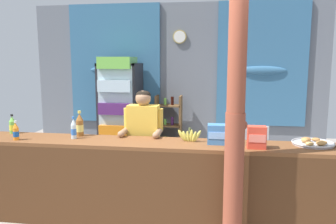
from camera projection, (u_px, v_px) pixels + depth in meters
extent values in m
plane|color=gray|center=(160.00, 193.00, 4.73)|extent=(7.85, 7.85, 0.00)
cube|color=slate|center=(176.00, 82.00, 6.34)|extent=(5.45, 0.12, 2.89)
cube|color=teal|center=(115.00, 64.00, 6.37)|extent=(1.74, 0.04, 2.21)
ellipsoid|color=teal|center=(115.00, 70.00, 6.37)|extent=(0.95, 0.10, 0.16)
cube|color=teal|center=(262.00, 64.00, 5.97)|extent=(1.57, 0.04, 2.21)
ellipsoid|color=teal|center=(262.00, 70.00, 5.97)|extent=(0.87, 0.10, 0.16)
cylinder|color=tan|center=(180.00, 37.00, 6.13)|extent=(0.25, 0.03, 0.25)
cylinder|color=white|center=(180.00, 37.00, 6.11)|extent=(0.21, 0.01, 0.21)
cube|color=beige|center=(130.00, 61.00, 6.33)|extent=(0.24, 0.02, 0.18)
cube|color=brown|center=(151.00, 143.00, 3.75)|extent=(4.11, 0.52, 0.04)
cube|color=#4E2E18|center=(147.00, 192.00, 3.59)|extent=(4.11, 0.04, 0.91)
cylinder|color=brown|center=(233.00, 183.00, 3.24)|extent=(0.19, 0.19, 1.37)
cylinder|color=brown|center=(238.00, 38.00, 3.03)|extent=(0.17, 0.17, 1.37)
ellipsoid|color=brown|center=(244.00, 125.00, 3.14)|extent=(0.06, 0.05, 0.08)
cube|color=#232328|center=(126.00, 111.00, 6.40)|extent=(0.69, 0.04, 1.80)
cube|color=#232328|center=(104.00, 113.00, 6.14)|extent=(0.04, 0.66, 1.80)
cube|color=#232328|center=(139.00, 114.00, 6.05)|extent=(0.04, 0.66, 1.80)
cube|color=#232328|center=(120.00, 64.00, 5.96)|extent=(0.69, 0.66, 0.04)
cube|color=#232328|center=(122.00, 159.00, 6.23)|extent=(0.69, 0.66, 0.08)
cube|color=silver|center=(116.00, 113.00, 5.78)|extent=(0.63, 0.02, 1.64)
cylinder|color=#B7B7BC|center=(131.00, 117.00, 5.71)|extent=(0.02, 0.02, 0.40)
cube|color=silver|center=(121.00, 133.00, 6.15)|extent=(0.61, 0.58, 0.02)
cube|color=orange|center=(119.00, 129.00, 6.00)|extent=(0.57, 0.54, 0.20)
cube|color=silver|center=(121.00, 112.00, 6.09)|extent=(0.61, 0.58, 0.02)
cube|color=#56286B|center=(119.00, 107.00, 5.94)|extent=(0.57, 0.54, 0.20)
cube|color=silver|center=(121.00, 91.00, 6.03)|extent=(0.61, 0.58, 0.02)
cube|color=silver|center=(118.00, 85.00, 5.88)|extent=(0.57, 0.54, 0.20)
cube|color=silver|center=(120.00, 69.00, 5.97)|extent=(0.61, 0.58, 0.02)
cube|color=#75C64C|center=(118.00, 63.00, 5.83)|extent=(0.57, 0.54, 0.20)
cube|color=brown|center=(157.00, 128.00, 6.23)|extent=(0.04, 0.28, 1.22)
cube|color=brown|center=(181.00, 129.00, 6.17)|extent=(0.04, 0.28, 1.22)
cube|color=brown|center=(169.00, 106.00, 6.13)|extent=(0.44, 0.28, 0.02)
cylinder|color=#75C64C|center=(165.00, 102.00, 6.13)|extent=(0.05, 0.05, 0.12)
cylinder|color=black|center=(172.00, 101.00, 6.11)|extent=(0.06, 0.06, 0.15)
cube|color=brown|center=(169.00, 125.00, 6.19)|extent=(0.44, 0.28, 0.02)
cylinder|color=#75C64C|center=(165.00, 122.00, 6.19)|extent=(0.05, 0.05, 0.10)
cylinder|color=#56286B|center=(172.00, 121.00, 6.17)|extent=(0.06, 0.06, 0.14)
cube|color=brown|center=(169.00, 145.00, 6.24)|extent=(0.44, 0.28, 0.02)
cylinder|color=#75C64C|center=(165.00, 140.00, 6.24)|extent=(0.06, 0.06, 0.14)
cylinder|color=silver|center=(172.00, 141.00, 6.22)|extent=(0.07, 0.07, 0.12)
cube|color=silver|center=(251.00, 150.00, 5.38)|extent=(0.51, 0.51, 0.04)
cube|color=silver|center=(255.00, 139.00, 5.15)|extent=(0.42, 0.11, 0.40)
cylinder|color=silver|center=(258.00, 159.00, 5.61)|extent=(0.04, 0.04, 0.44)
cylinder|color=silver|center=(236.00, 160.00, 5.59)|extent=(0.04, 0.04, 0.44)
cylinder|color=silver|center=(266.00, 166.00, 5.23)|extent=(0.04, 0.04, 0.44)
cylinder|color=silver|center=(241.00, 167.00, 5.22)|extent=(0.04, 0.04, 0.44)
cube|color=silver|center=(263.00, 142.00, 5.37)|extent=(0.11, 0.40, 0.03)
cube|color=silver|center=(238.00, 142.00, 5.36)|extent=(0.11, 0.40, 0.03)
cylinder|color=#28282D|center=(138.00, 176.00, 4.29)|extent=(0.11, 0.11, 0.78)
cylinder|color=#28282D|center=(150.00, 177.00, 4.27)|extent=(0.11, 0.11, 0.78)
cube|color=gold|center=(143.00, 126.00, 4.18)|extent=(0.38, 0.20, 0.52)
sphere|color=#997051|center=(143.00, 98.00, 4.13)|extent=(0.19, 0.19, 0.19)
ellipsoid|color=black|center=(143.00, 95.00, 4.13)|extent=(0.18, 0.18, 0.10)
cylinder|color=gold|center=(127.00, 119.00, 4.20)|extent=(0.08, 0.08, 0.27)
cylinder|color=#997051|center=(124.00, 132.00, 4.07)|extent=(0.07, 0.26, 0.07)
sphere|color=#997051|center=(121.00, 134.00, 3.95)|extent=(0.08, 0.08, 0.08)
cylinder|color=gold|center=(160.00, 120.00, 4.14)|extent=(0.08, 0.08, 0.27)
cylinder|color=#997051|center=(158.00, 133.00, 4.01)|extent=(0.07, 0.26, 0.07)
sphere|color=#997051|center=(156.00, 135.00, 3.88)|extent=(0.08, 0.08, 0.08)
cylinder|color=brown|center=(80.00, 128.00, 4.03)|extent=(0.09, 0.09, 0.19)
cone|color=brown|center=(79.00, 117.00, 4.01)|extent=(0.09, 0.09, 0.09)
cylinder|color=#E5CC4C|center=(79.00, 112.00, 4.00)|extent=(0.04, 0.04, 0.03)
cylinder|color=#E5D166|center=(80.00, 128.00, 4.03)|extent=(0.09, 0.09, 0.08)
cylinder|color=orange|center=(16.00, 134.00, 3.82)|extent=(0.06, 0.06, 0.14)
cone|color=orange|center=(15.00, 125.00, 3.81)|extent=(0.06, 0.06, 0.06)
cylinder|color=white|center=(15.00, 122.00, 3.80)|extent=(0.03, 0.03, 0.02)
cylinder|color=#194C99|center=(16.00, 134.00, 3.82)|extent=(0.06, 0.06, 0.06)
cylinder|color=silver|center=(74.00, 132.00, 3.89)|extent=(0.06, 0.06, 0.16)
cone|color=silver|center=(73.00, 122.00, 3.87)|extent=(0.06, 0.06, 0.07)
cylinder|color=blue|center=(73.00, 118.00, 3.86)|extent=(0.03, 0.03, 0.03)
cylinder|color=blue|center=(74.00, 132.00, 3.89)|extent=(0.06, 0.06, 0.07)
cylinder|color=#75C64C|center=(13.00, 127.00, 4.18)|extent=(0.07, 0.07, 0.15)
cone|color=#75C64C|center=(12.00, 119.00, 4.16)|extent=(0.07, 0.07, 0.07)
cylinder|color=black|center=(12.00, 115.00, 4.15)|extent=(0.03, 0.03, 0.02)
cylinder|color=yellow|center=(13.00, 127.00, 4.18)|extent=(0.08, 0.08, 0.07)
cube|color=#3D75B7|center=(218.00, 134.00, 3.64)|extent=(0.23, 0.15, 0.21)
cube|color=#7CB5F7|center=(218.00, 136.00, 3.57)|extent=(0.20, 0.00, 0.07)
cube|color=#E5422D|center=(257.00, 137.00, 3.46)|extent=(0.19, 0.12, 0.23)
cube|color=#FF826D|center=(257.00, 139.00, 3.39)|extent=(0.17, 0.00, 0.08)
cylinder|color=#BCBCC1|center=(313.00, 144.00, 3.62)|extent=(0.42, 0.42, 0.02)
torus|color=#BCBCC1|center=(313.00, 143.00, 3.62)|extent=(0.44, 0.44, 0.02)
ellipsoid|color=#C68947|center=(322.00, 142.00, 3.58)|extent=(0.10, 0.08, 0.04)
ellipsoid|color=#B2753D|center=(316.00, 139.00, 3.71)|extent=(0.09, 0.07, 0.04)
ellipsoid|color=#B2753D|center=(306.00, 139.00, 3.69)|extent=(0.10, 0.07, 0.05)
ellipsoid|color=#C68947|center=(305.00, 140.00, 3.64)|extent=(0.07, 0.09, 0.06)
ellipsoid|color=tan|center=(310.00, 144.00, 3.52)|extent=(0.09, 0.07, 0.04)
ellipsoid|color=#C68947|center=(321.00, 143.00, 3.52)|extent=(0.10, 0.09, 0.05)
ellipsoid|color=#CCC14C|center=(182.00, 135.00, 3.77)|extent=(0.11, 0.03, 0.15)
ellipsoid|color=#CCC14C|center=(185.00, 136.00, 3.76)|extent=(0.08, 0.03, 0.13)
ellipsoid|color=#CCC14C|center=(188.00, 136.00, 3.75)|extent=(0.05, 0.04, 0.13)
ellipsoid|color=#CCC14C|center=(191.00, 136.00, 3.75)|extent=(0.05, 0.03, 0.15)
ellipsoid|color=#CCC14C|center=(194.00, 137.00, 3.74)|extent=(0.07, 0.04, 0.14)
ellipsoid|color=#CCC14C|center=(197.00, 136.00, 3.73)|extent=(0.10, 0.03, 0.15)
cylinder|color=olive|center=(190.00, 130.00, 3.75)|extent=(0.02, 0.02, 0.05)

